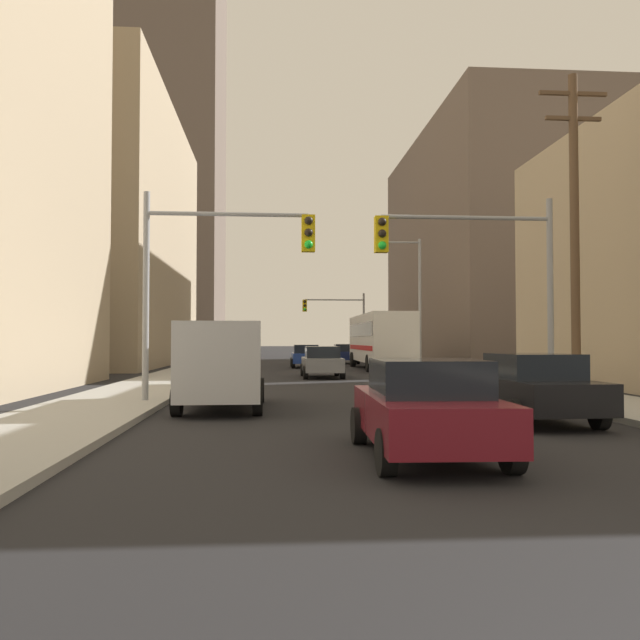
# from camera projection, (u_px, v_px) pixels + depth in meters

# --- Properties ---
(sidewalk_left) EXTENTS (3.20, 160.00, 0.15)m
(sidewalk_left) POSITION_uv_depth(u_px,v_px,m) (215.00, 362.00, 51.43)
(sidewalk_left) COLOR #9E9E99
(sidewalk_left) RESTS_ON ground
(sidewalk_right) EXTENTS (3.20, 160.00, 0.15)m
(sidewalk_right) POSITION_uv_depth(u_px,v_px,m) (383.00, 362.00, 52.47)
(sidewalk_right) COLOR #9E9E99
(sidewalk_right) RESTS_ON ground
(city_bus) EXTENTS (2.67, 11.53, 3.40)m
(city_bus) POSITION_uv_depth(u_px,v_px,m) (380.00, 339.00, 40.08)
(city_bus) COLOR silver
(city_bus) RESTS_ON ground
(cargo_van_silver) EXTENTS (2.16, 5.24, 2.26)m
(cargo_van_silver) POSITION_uv_depth(u_px,v_px,m) (223.00, 360.00, 17.03)
(cargo_van_silver) COLOR #B7BABF
(cargo_van_silver) RESTS_ON ground
(sedan_maroon) EXTENTS (1.95, 4.25, 1.52)m
(sedan_maroon) POSITION_uv_depth(u_px,v_px,m) (426.00, 408.00, 9.93)
(sedan_maroon) COLOR maroon
(sedan_maroon) RESTS_ON ground
(sedan_black) EXTENTS (1.95, 4.26, 1.52)m
(sedan_black) POSITION_uv_depth(u_px,v_px,m) (532.00, 387.00, 14.24)
(sedan_black) COLOR black
(sedan_black) RESTS_ON ground
(sedan_grey) EXTENTS (1.95, 4.20, 1.52)m
(sedan_grey) POSITION_uv_depth(u_px,v_px,m) (322.00, 362.00, 31.23)
(sedan_grey) COLOR slate
(sedan_grey) RESTS_ON ground
(sedan_blue) EXTENTS (1.95, 4.21, 1.52)m
(sedan_blue) POSITION_uv_depth(u_px,v_px,m) (306.00, 356.00, 42.81)
(sedan_blue) COLOR navy
(sedan_blue) RESTS_ON ground
(sedan_navy) EXTENTS (1.95, 4.22, 1.52)m
(sedan_navy) POSITION_uv_depth(u_px,v_px,m) (345.00, 354.00, 50.10)
(sedan_navy) COLOR #141E4C
(sedan_navy) RESTS_ON ground
(traffic_signal_near_left) EXTENTS (4.84, 0.44, 6.00)m
(traffic_signal_near_left) POSITION_uv_depth(u_px,v_px,m) (222.00, 260.00, 18.13)
(traffic_signal_near_left) COLOR gray
(traffic_signal_near_left) RESTS_ON ground
(traffic_signal_near_right) EXTENTS (5.30, 0.44, 6.00)m
(traffic_signal_near_right) POSITION_uv_depth(u_px,v_px,m) (473.00, 262.00, 18.69)
(traffic_signal_near_right) COLOR gray
(traffic_signal_near_right) RESTS_ON ground
(traffic_signal_far_right) EXTENTS (5.52, 0.44, 6.00)m
(traffic_signal_far_right) POSITION_uv_depth(u_px,v_px,m) (337.00, 314.00, 56.63)
(traffic_signal_far_right) COLOR gray
(traffic_signal_far_right) RESTS_ON ground
(utility_pole_right) EXTENTS (2.20, 0.28, 10.23)m
(utility_pole_right) POSITION_uv_depth(u_px,v_px,m) (575.00, 227.00, 20.15)
(utility_pole_right) COLOR brown
(utility_pole_right) RESTS_ON ground
(street_lamp_right) EXTENTS (2.56, 0.32, 7.50)m
(street_lamp_right) POSITION_uv_depth(u_px,v_px,m) (413.00, 291.00, 35.80)
(street_lamp_right) COLOR gray
(street_lamp_right) RESTS_ON ground
(building_left_mid_office) EXTENTS (18.73, 27.38, 19.24)m
(building_left_mid_office) POSITION_uv_depth(u_px,v_px,m) (50.00, 237.00, 48.30)
(building_left_mid_office) COLOR tan
(building_left_mid_office) RESTS_ON ground
(building_left_far_tower) EXTENTS (14.15, 20.79, 57.83)m
(building_left_far_tower) POSITION_uv_depth(u_px,v_px,m) (173.00, 157.00, 94.50)
(building_left_far_tower) COLOR #66564C
(building_left_far_tower) RESTS_ON ground
(building_right_mid_block) EXTENTS (16.85, 27.75, 18.95)m
(building_right_mid_block) POSITION_uv_depth(u_px,v_px,m) (516.00, 250.00, 54.27)
(building_right_mid_block) COLOR #66564C
(building_right_mid_block) RESTS_ON ground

